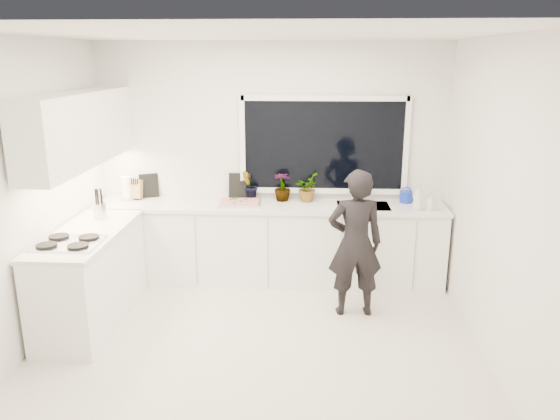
{
  "coord_description": "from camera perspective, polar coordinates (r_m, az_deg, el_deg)",
  "views": [
    {
      "loc": [
        0.46,
        -4.47,
        2.53
      ],
      "look_at": [
        0.18,
        0.4,
        1.15
      ],
      "focal_mm": 35.0,
      "sensor_mm": 36.0,
      "label": 1
    }
  ],
  "objects": [
    {
      "name": "countertop_left",
      "position": [
        5.52,
        -19.57,
        -2.34
      ],
      "size": [
        0.62,
        1.6,
        0.04
      ],
      "primitive_type": "cube",
      "color": "silver",
      "rests_on": "base_cabinets_left"
    },
    {
      "name": "window",
      "position": [
        6.28,
        4.59,
        6.75
      ],
      "size": [
        1.8,
        0.02,
        1.0
      ],
      "primitive_type": "cube",
      "color": "black",
      "rests_on": "wall_back"
    },
    {
      "name": "picture_frame_large",
      "position": [
        6.62,
        -13.52,
        2.5
      ],
      "size": [
        0.21,
        0.11,
        0.28
      ],
      "primitive_type": "cube",
      "rotation": [
        0.0,
        0.0,
        0.42
      ],
      "color": "black",
      "rests_on": "countertop_back"
    },
    {
      "name": "floor",
      "position": [
        5.17,
        -2.28,
        -13.69
      ],
      "size": [
        4.0,
        3.5,
        0.02
      ],
      "primitive_type": "cube",
      "color": "beige",
      "rests_on": "ground"
    },
    {
      "name": "utensil_crock",
      "position": [
        5.9,
        -18.28,
        -0.06
      ],
      "size": [
        0.15,
        0.15,
        0.16
      ],
      "primitive_type": "cylinder",
      "rotation": [
        0.0,
        0.0,
        -0.17
      ],
      "color": "#AFB0B4",
      "rests_on": "countertop_left"
    },
    {
      "name": "faucet",
      "position": [
        6.33,
        8.57,
        1.9
      ],
      "size": [
        0.03,
        0.03,
        0.22
      ],
      "primitive_type": "cylinder",
      "color": "silver",
      "rests_on": "countertop_back"
    },
    {
      "name": "base_cabinets_back",
      "position": [
        6.3,
        -1.06,
        -3.6
      ],
      "size": [
        3.92,
        0.58,
        0.88
      ],
      "primitive_type": "cube",
      "color": "white",
      "rests_on": "floor"
    },
    {
      "name": "pizza",
      "position": [
        6.15,
        -4.21,
        0.88
      ],
      "size": [
        0.44,
        0.33,
        0.01
      ],
      "primitive_type": "cube",
      "rotation": [
        0.0,
        0.0,
        0.06
      ],
      "color": "red",
      "rests_on": "pizza_tray"
    },
    {
      "name": "base_cabinets_left",
      "position": [
        5.67,
        -19.14,
        -6.76
      ],
      "size": [
        0.58,
        1.6,
        0.88
      ],
      "primitive_type": "cube",
      "color": "white",
      "rests_on": "floor"
    },
    {
      "name": "wall_right",
      "position": [
        4.88,
        21.74,
        0.65
      ],
      "size": [
        0.02,
        3.5,
        2.7
      ],
      "primitive_type": "cube",
      "color": "white",
      "rests_on": "ground"
    },
    {
      "name": "soap_bottles",
      "position": [
        6.08,
        14.69,
        1.13
      ],
      "size": [
        0.28,
        0.15,
        0.28
      ],
      "color": "#D8BF66",
      "rests_on": "countertop_back"
    },
    {
      "name": "upper_cabinets",
      "position": [
        5.68,
        -20.24,
        7.95
      ],
      "size": [
        0.34,
        2.1,
        0.7
      ],
      "primitive_type": "cube",
      "color": "white",
      "rests_on": "wall_left"
    },
    {
      "name": "picture_frame_small",
      "position": [
        6.39,
        -4.25,
        2.53
      ],
      "size": [
        0.25,
        0.03,
        0.3
      ],
      "primitive_type": "cube",
      "rotation": [
        0.0,
        0.0,
        -0.04
      ],
      "color": "black",
      "rests_on": "countertop_back"
    },
    {
      "name": "watering_can",
      "position": [
        6.37,
        13.02,
        1.34
      ],
      "size": [
        0.15,
        0.15,
        0.13
      ],
      "primitive_type": "cylinder",
      "rotation": [
        0.0,
        0.0,
        0.06
      ],
      "color": "#1430BD",
      "rests_on": "countertop_back"
    },
    {
      "name": "countertop_back",
      "position": [
        6.15,
        -1.09,
        0.42
      ],
      "size": [
        3.94,
        0.62,
        0.04
      ],
      "primitive_type": "cube",
      "color": "silver",
      "rests_on": "base_cabinets_back"
    },
    {
      "name": "ceiling",
      "position": [
        4.5,
        -2.67,
        18.06
      ],
      "size": [
        4.0,
        3.5,
        0.02
      ],
      "primitive_type": "cube",
      "color": "white",
      "rests_on": "wall_back"
    },
    {
      "name": "paper_towel_roll",
      "position": [
        6.56,
        -15.71,
        2.14
      ],
      "size": [
        0.11,
        0.11,
        0.26
      ],
      "primitive_type": "cylinder",
      "rotation": [
        0.0,
        0.0,
        -0.03
      ],
      "color": "white",
      "rests_on": "countertop_back"
    },
    {
      "name": "wall_back",
      "position": [
        6.36,
        -0.89,
        5.09
      ],
      "size": [
        4.0,
        0.02,
        2.7
      ],
      "primitive_type": "cube",
      "color": "white",
      "rests_on": "ground"
    },
    {
      "name": "sink",
      "position": [
        6.18,
        8.67,
        0.02
      ],
      "size": [
        0.58,
        0.42,
        0.14
      ],
      "primitive_type": "cube",
      "color": "silver",
      "rests_on": "countertop_back"
    },
    {
      "name": "stovetop",
      "position": [
        5.21,
        -21.25,
        -3.15
      ],
      "size": [
        0.56,
        0.48,
        0.03
      ],
      "primitive_type": "cube",
      "color": "black",
      "rests_on": "countertop_left"
    },
    {
      "name": "knife_block",
      "position": [
        6.57,
        -14.8,
        2.05
      ],
      "size": [
        0.13,
        0.1,
        0.22
      ],
      "primitive_type": "cube",
      "rotation": [
        0.0,
        0.0,
        -0.03
      ],
      "color": "#A0764A",
      "rests_on": "countertop_back"
    },
    {
      "name": "person",
      "position": [
        5.44,
        7.85,
        -3.48
      ],
      "size": [
        0.58,
        0.41,
        1.5
      ],
      "primitive_type": "imported",
      "rotation": [
        0.0,
        0.0,
        3.23
      ],
      "color": "black",
      "rests_on": "floor"
    },
    {
      "name": "herb_plants",
      "position": [
        6.26,
        0.8,
        2.43
      ],
      "size": [
        0.91,
        0.31,
        0.34
      ],
      "color": "#26662D",
      "rests_on": "countertop_back"
    },
    {
      "name": "pizza_tray",
      "position": [
        6.16,
        -4.21,
        0.73
      ],
      "size": [
        0.49,
        0.37,
        0.03
      ],
      "primitive_type": "cube",
      "rotation": [
        0.0,
        0.0,
        0.06
      ],
      "color": "silver",
      "rests_on": "countertop_back"
    },
    {
      "name": "wall_left",
      "position": [
        5.24,
        -24.89,
        1.29
      ],
      "size": [
        0.02,
        3.5,
        2.7
      ],
      "primitive_type": "cube",
      "color": "white",
      "rests_on": "ground"
    }
  ]
}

